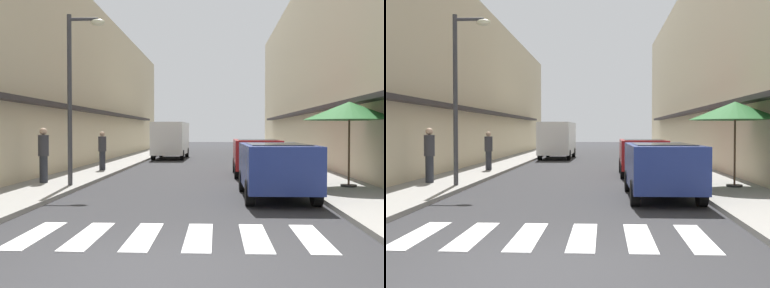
% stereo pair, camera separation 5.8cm
% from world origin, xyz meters
% --- Properties ---
extents(ground_plane, '(103.57, 103.57, 0.00)m').
position_xyz_m(ground_plane, '(0.00, 18.83, 0.00)').
color(ground_plane, '#2B2B2D').
extents(sidewalk_left, '(2.24, 65.91, 0.12)m').
position_xyz_m(sidewalk_left, '(-4.53, 18.83, 0.06)').
color(sidewalk_left, gray).
rests_on(sidewalk_left, ground_plane).
extents(sidewalk_right, '(2.24, 65.91, 0.12)m').
position_xyz_m(sidewalk_right, '(4.53, 18.83, 0.06)').
color(sidewalk_right, gray).
rests_on(sidewalk_right, ground_plane).
extents(building_row_left, '(5.50, 44.37, 8.59)m').
position_xyz_m(building_row_left, '(-8.14, 20.18, 4.29)').
color(building_row_left, beige).
rests_on(building_row_left, ground_plane).
extents(building_row_right, '(5.50, 44.37, 10.49)m').
position_xyz_m(building_row_right, '(8.14, 20.18, 5.24)').
color(building_row_right, beige).
rests_on(building_row_right, ground_plane).
extents(crosswalk, '(5.20, 2.20, 0.01)m').
position_xyz_m(crosswalk, '(-0.00, 2.03, 0.01)').
color(crosswalk, silver).
rests_on(crosswalk, ground_plane).
extents(parked_car_near, '(1.83, 4.17, 1.47)m').
position_xyz_m(parked_car_near, '(2.36, 6.78, 0.92)').
color(parked_car_near, navy).
rests_on(parked_car_near, ground_plane).
extents(parked_car_mid, '(1.85, 3.94, 1.47)m').
position_xyz_m(parked_car_mid, '(2.36, 13.18, 0.92)').
color(parked_car_mid, maroon).
rests_on(parked_car_mid, ground_plane).
extents(delivery_van, '(2.09, 5.44, 2.37)m').
position_xyz_m(delivery_van, '(-2.21, 24.77, 1.41)').
color(delivery_van, silver).
rests_on(delivery_van, ground_plane).
extents(street_lamp, '(1.19, 0.28, 5.28)m').
position_xyz_m(street_lamp, '(-3.59, 8.51, 3.35)').
color(street_lamp, '#38383D').
rests_on(street_lamp, sidewalk_left).
extents(cafe_umbrella, '(2.77, 2.77, 2.57)m').
position_xyz_m(cafe_umbrella, '(4.77, 8.55, 2.41)').
color(cafe_umbrella, '#262626').
rests_on(cafe_umbrella, sidewalk_right).
extents(pedestrian_walking_near, '(0.34, 0.34, 1.67)m').
position_xyz_m(pedestrian_walking_near, '(-4.14, 14.10, 1.00)').
color(pedestrian_walking_near, '#282B33').
rests_on(pedestrian_walking_near, sidewalk_left).
extents(pedestrian_walking_far, '(0.34, 0.34, 1.79)m').
position_xyz_m(pedestrian_walking_far, '(-4.87, 9.17, 1.07)').
color(pedestrian_walking_far, '#282B33').
rests_on(pedestrian_walking_far, sidewalk_left).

